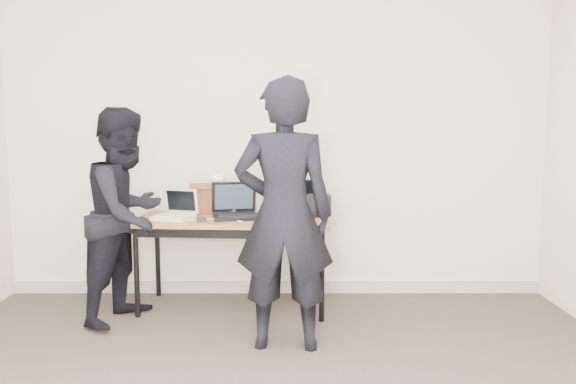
{
  "coord_description": "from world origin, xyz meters",
  "views": [
    {
      "loc": [
        0.1,
        -2.44,
        1.44
      ],
      "look_at": [
        0.1,
        1.6,
        0.95
      ],
      "focal_mm": 35.0,
      "sensor_mm": 36.0,
      "label": 1
    }
  ],
  "objects_px": {
    "person_observer": "(127,215)",
    "leather_satchel": "(214,198)",
    "laptop_beige": "(175,213)",
    "laptop_center": "(236,210)",
    "person_typist": "(284,215)",
    "equipment_box": "(314,204)",
    "laptop_right": "(301,206)",
    "desk": "(233,225)"
  },
  "relations": [
    {
      "from": "person_observer",
      "to": "laptop_beige",
      "type": "bearing_deg",
      "value": -38.16
    },
    {
      "from": "laptop_beige",
      "to": "person_typist",
      "type": "bearing_deg",
      "value": -23.27
    },
    {
      "from": "laptop_beige",
      "to": "leather_satchel",
      "type": "xyz_separation_m",
      "value": [
        0.26,
        0.27,
        0.08
      ]
    },
    {
      "from": "equipment_box",
      "to": "person_observer",
      "type": "xyz_separation_m",
      "value": [
        -1.39,
        -0.43,
        -0.02
      ]
    },
    {
      "from": "person_typist",
      "to": "desk",
      "type": "bearing_deg",
      "value": -60.66
    },
    {
      "from": "laptop_center",
      "to": "leather_satchel",
      "type": "bearing_deg",
      "value": 122.75
    },
    {
      "from": "laptop_beige",
      "to": "person_observer",
      "type": "relative_size",
      "value": 0.22
    },
    {
      "from": "equipment_box",
      "to": "person_observer",
      "type": "height_order",
      "value": "person_observer"
    },
    {
      "from": "laptop_beige",
      "to": "desk",
      "type": "bearing_deg",
      "value": 23.04
    },
    {
      "from": "person_observer",
      "to": "leather_satchel",
      "type": "bearing_deg",
      "value": -30.78
    },
    {
      "from": "laptop_beige",
      "to": "laptop_right",
      "type": "distance_m",
      "value": 1.0
    },
    {
      "from": "equipment_box",
      "to": "laptop_right",
      "type": "bearing_deg",
      "value": -179.83
    },
    {
      "from": "laptop_beige",
      "to": "person_observer",
      "type": "xyz_separation_m",
      "value": [
        -0.32,
        -0.19,
        0.02
      ]
    },
    {
      "from": "laptop_center",
      "to": "leather_satchel",
      "type": "xyz_separation_m",
      "value": [
        -0.2,
        0.2,
        0.07
      ]
    },
    {
      "from": "laptop_right",
      "to": "leather_satchel",
      "type": "relative_size",
      "value": 1.17
    },
    {
      "from": "laptop_center",
      "to": "person_typist",
      "type": "xyz_separation_m",
      "value": [
        0.38,
        -0.79,
        0.09
      ]
    },
    {
      "from": "desk",
      "to": "person_observer",
      "type": "xyz_separation_m",
      "value": [
        -0.76,
        -0.24,
        0.12
      ]
    },
    {
      "from": "person_typist",
      "to": "laptop_right",
      "type": "bearing_deg",
      "value": -96.07
    },
    {
      "from": "desk",
      "to": "equipment_box",
      "type": "relative_size",
      "value": 5.73
    },
    {
      "from": "laptop_beige",
      "to": "laptop_right",
      "type": "xyz_separation_m",
      "value": [
        0.97,
        0.23,
        0.02
      ]
    },
    {
      "from": "laptop_center",
      "to": "person_observer",
      "type": "relative_size",
      "value": 0.26
    },
    {
      "from": "laptop_center",
      "to": "person_typist",
      "type": "distance_m",
      "value": 0.88
    },
    {
      "from": "leather_satchel",
      "to": "person_observer",
      "type": "relative_size",
      "value": 0.23
    },
    {
      "from": "leather_satchel",
      "to": "person_observer",
      "type": "height_order",
      "value": "person_observer"
    },
    {
      "from": "equipment_box",
      "to": "person_observer",
      "type": "relative_size",
      "value": 0.17
    },
    {
      "from": "laptop_center",
      "to": "laptop_right",
      "type": "distance_m",
      "value": 0.54
    },
    {
      "from": "desk",
      "to": "laptop_center",
      "type": "height_order",
      "value": "laptop_center"
    },
    {
      "from": "laptop_center",
      "to": "equipment_box",
      "type": "distance_m",
      "value": 0.64
    },
    {
      "from": "leather_satchel",
      "to": "person_typist",
      "type": "xyz_separation_m",
      "value": [
        0.58,
        -0.99,
        0.02
      ]
    },
    {
      "from": "person_typist",
      "to": "person_observer",
      "type": "distance_m",
      "value": 1.27
    },
    {
      "from": "person_typist",
      "to": "leather_satchel",
      "type": "bearing_deg",
      "value": -57.96
    },
    {
      "from": "desk",
      "to": "laptop_beige",
      "type": "distance_m",
      "value": 0.45
    },
    {
      "from": "laptop_right",
      "to": "leather_satchel",
      "type": "bearing_deg",
      "value": 167.48
    },
    {
      "from": "laptop_beige",
      "to": "laptop_right",
      "type": "relative_size",
      "value": 0.82
    },
    {
      "from": "leather_satchel",
      "to": "laptop_right",
      "type": "bearing_deg",
      "value": -3.24
    },
    {
      "from": "person_observer",
      "to": "laptop_right",
      "type": "bearing_deg",
      "value": -51.17
    },
    {
      "from": "laptop_center",
      "to": "equipment_box",
      "type": "xyz_separation_m",
      "value": [
        0.61,
        0.16,
        0.02
      ]
    },
    {
      "from": "equipment_box",
      "to": "laptop_center",
      "type": "bearing_deg",
      "value": -165.07
    },
    {
      "from": "laptop_center",
      "to": "laptop_right",
      "type": "bearing_deg",
      "value": 6.01
    },
    {
      "from": "desk",
      "to": "leather_satchel",
      "type": "bearing_deg",
      "value": 132.01
    },
    {
      "from": "person_observer",
      "to": "laptop_center",
      "type": "bearing_deg",
      "value": -50.69
    },
    {
      "from": "desk",
      "to": "laptop_right",
      "type": "xyz_separation_m",
      "value": [
        0.53,
        0.19,
        0.12
      ]
    }
  ]
}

